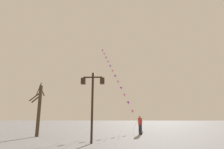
{
  "coord_description": "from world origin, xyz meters",
  "views": [
    {
      "loc": [
        -0.38,
        -2.4,
        1.51
      ],
      "look_at": [
        -1.17,
        19.45,
        6.62
      ],
      "focal_mm": 29.69,
      "sensor_mm": 36.0,
      "label": 1
    }
  ],
  "objects_px": {
    "kite_flyer": "(140,124)",
    "bare_tree": "(39,108)",
    "twin_lantern_lamp_post": "(93,93)",
    "kite_train": "(116,77)"
  },
  "relations": [
    {
      "from": "twin_lantern_lamp_post",
      "to": "kite_train",
      "type": "height_order",
      "value": "kite_train"
    },
    {
      "from": "kite_train",
      "to": "kite_flyer",
      "type": "height_order",
      "value": "kite_train"
    },
    {
      "from": "kite_flyer",
      "to": "bare_tree",
      "type": "xyz_separation_m",
      "value": [
        -8.7,
        -2.09,
        1.41
      ]
    },
    {
      "from": "kite_flyer",
      "to": "twin_lantern_lamp_post",
      "type": "bearing_deg",
      "value": 132.52
    },
    {
      "from": "kite_train",
      "to": "kite_flyer",
      "type": "relative_size",
      "value": 8.07
    },
    {
      "from": "kite_train",
      "to": "kite_flyer",
      "type": "xyz_separation_m",
      "value": [
        2.37,
        -8.22,
        -6.31
      ]
    },
    {
      "from": "kite_train",
      "to": "bare_tree",
      "type": "relative_size",
      "value": 3.08
    },
    {
      "from": "kite_flyer",
      "to": "bare_tree",
      "type": "distance_m",
      "value": 9.06
    },
    {
      "from": "twin_lantern_lamp_post",
      "to": "bare_tree",
      "type": "height_order",
      "value": "bare_tree"
    },
    {
      "from": "twin_lantern_lamp_post",
      "to": "kite_train",
      "type": "xyz_separation_m",
      "value": [
        1.24,
        14.31,
        4.17
      ]
    }
  ]
}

